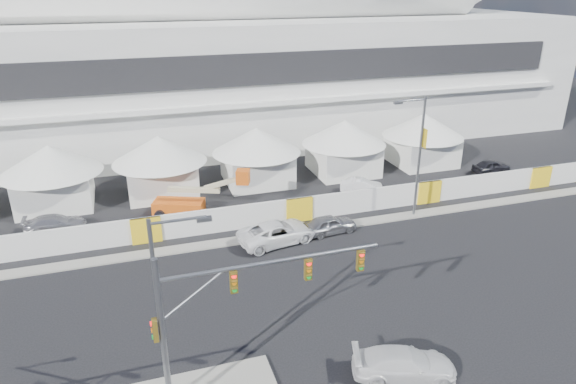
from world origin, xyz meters
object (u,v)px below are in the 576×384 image
object	(u,v)px
traffic_mast	(211,325)
streetlight_curb	(418,149)
lot_car_c	(55,223)
lot_car_b	(491,166)
boom_lift	(188,201)
pickup_near	(404,364)
lot_car_a	(361,186)
pickup_curb	(277,233)
streetlight_median	(164,303)
sedan_silver	(330,224)

from	to	relation	value
traffic_mast	streetlight_curb	xyz separation A→B (m)	(19.25, 15.46, 1.24)
lot_car_c	traffic_mast	size ratio (longest dim) A/B	0.45
lot_car_b	streetlight_curb	bearing A→B (deg)	115.00
boom_lift	lot_car_c	bearing A→B (deg)	-157.47
lot_car_c	boom_lift	distance (m)	10.36
pickup_near	boom_lift	xyz separation A→B (m)	(-7.49, 22.55, 0.37)
lot_car_a	traffic_mast	distance (m)	27.92
traffic_mast	pickup_curb	bearing A→B (deg)	63.12
pickup_near	lot_car_a	bearing A→B (deg)	-1.80
lot_car_a	traffic_mast	world-z (taller)	traffic_mast
traffic_mast	pickup_near	bearing A→B (deg)	-5.81
streetlight_median	boom_lift	size ratio (longest dim) A/B	1.11
streetlight_median	streetlight_curb	world-z (taller)	streetlight_curb
streetlight_median	lot_car_b	bearing A→B (deg)	32.03
pickup_curb	streetlight_median	world-z (taller)	streetlight_median
traffic_mast	streetlight_curb	bearing A→B (deg)	38.77
lot_car_b	streetlight_curb	world-z (taller)	streetlight_curb
streetlight_median	lot_car_a	bearing A→B (deg)	46.93
pickup_curb	traffic_mast	distance (m)	16.55
sedan_silver	streetlight_median	bearing A→B (deg)	130.91
lot_car_a	streetlight_curb	bearing A→B (deg)	-141.09
lot_car_c	streetlight_curb	bearing A→B (deg)	-101.80
pickup_curb	pickup_near	distance (m)	15.43
lot_car_b	streetlight_median	distance (m)	40.50
traffic_mast	boom_lift	bearing A→B (deg)	85.53
boom_lift	streetlight_curb	bearing A→B (deg)	2.68
pickup_near	sedan_silver	bearing A→B (deg)	9.85
pickup_curb	lot_car_b	bearing A→B (deg)	-83.06
lot_car_a	lot_car_b	distance (m)	14.81
lot_car_b	boom_lift	distance (m)	30.61
streetlight_median	sedan_silver	bearing A→B (deg)	46.05
lot_car_a	lot_car_c	distance (m)	26.16
pickup_curb	streetlight_median	distance (m)	17.04
pickup_near	traffic_mast	xyz separation A→B (m)	(-9.18, 0.93, 3.80)
streetlight_median	pickup_curb	bearing A→B (deg)	56.30
pickup_near	boom_lift	world-z (taller)	boom_lift
lot_car_a	streetlight_median	world-z (taller)	streetlight_median
pickup_curb	lot_car_c	distance (m)	17.47
pickup_curb	pickup_near	xyz separation A→B (m)	(1.89, -15.32, -0.08)
pickup_near	lot_car_c	distance (m)	28.68
streetlight_median	streetlight_curb	bearing A→B (deg)	34.94
pickup_near	streetlight_curb	distance (m)	19.89
pickup_curb	boom_lift	xyz separation A→B (m)	(-5.60, 7.24, 0.28)
sedan_silver	streetlight_median	world-z (taller)	streetlight_median
sedan_silver	pickup_curb	distance (m)	4.31
lot_car_a	boom_lift	distance (m)	15.82
pickup_curb	lot_car_a	world-z (taller)	pickup_curb
sedan_silver	boom_lift	bearing A→B (deg)	49.71
sedan_silver	streetlight_median	size ratio (longest dim) A/B	0.45
pickup_near	lot_car_b	size ratio (longest dim) A/B	1.28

